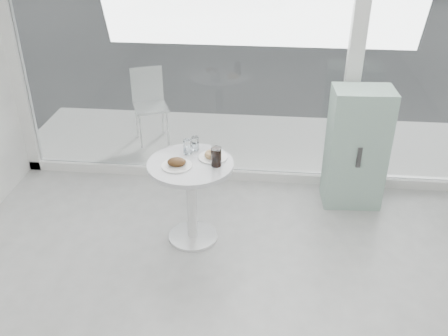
# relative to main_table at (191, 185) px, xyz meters

# --- Properties ---
(room_shell) EXTENTS (6.00, 6.00, 6.00)m
(room_shell) POSITION_rel_main_table_xyz_m (0.50, -2.46, 1.36)
(room_shell) COLOR white
(room_shell) RESTS_ON ground
(storefront) EXTENTS (5.00, 0.14, 3.00)m
(storefront) POSITION_rel_main_table_xyz_m (0.57, 1.10, 1.16)
(storefront) COLOR white
(storefront) RESTS_ON ground
(main_table) EXTENTS (0.72, 0.72, 0.77)m
(main_table) POSITION_rel_main_table_xyz_m (0.00, 0.00, 0.00)
(main_table) COLOR white
(main_table) RESTS_ON ground
(patio_deck) EXTENTS (5.60, 1.60, 0.05)m
(patio_deck) POSITION_rel_main_table_xyz_m (0.50, 1.90, -0.53)
(patio_deck) COLOR silver
(patio_deck) RESTS_ON ground
(mint_cabinet) EXTENTS (0.57, 0.40, 1.18)m
(mint_cabinet) POSITION_rel_main_table_xyz_m (1.47, 0.76, 0.04)
(mint_cabinet) COLOR #85A999
(mint_cabinet) RESTS_ON ground
(patio_chair) EXTENTS (0.49, 0.49, 0.87)m
(patio_chair) POSITION_rel_main_table_xyz_m (-0.80, 1.87, -0.00)
(patio_chair) COLOR white
(patio_chair) RESTS_ON patio_deck
(plate_fritter) EXTENTS (0.25, 0.25, 0.07)m
(plate_fritter) POSITION_rel_main_table_xyz_m (-0.10, -0.07, 0.25)
(plate_fritter) COLOR white
(plate_fritter) RESTS_ON main_table
(plate_donut) EXTENTS (0.24, 0.24, 0.06)m
(plate_donut) POSITION_rel_main_table_xyz_m (0.18, 0.10, 0.24)
(plate_donut) COLOR white
(plate_donut) RESTS_ON main_table
(water_tumbler_a) EXTENTS (0.08, 0.08, 0.12)m
(water_tumbler_a) POSITION_rel_main_table_xyz_m (-0.05, 0.16, 0.27)
(water_tumbler_a) COLOR white
(water_tumbler_a) RESTS_ON main_table
(water_tumbler_b) EXTENTS (0.07, 0.07, 0.12)m
(water_tumbler_b) POSITION_rel_main_table_xyz_m (0.00, 0.24, 0.27)
(water_tumbler_b) COLOR white
(water_tumbler_b) RESTS_ON main_table
(cola_glass) EXTENTS (0.09, 0.09, 0.16)m
(cola_glass) POSITION_rel_main_table_xyz_m (0.22, -0.03, 0.30)
(cola_glass) COLOR white
(cola_glass) RESTS_ON main_table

